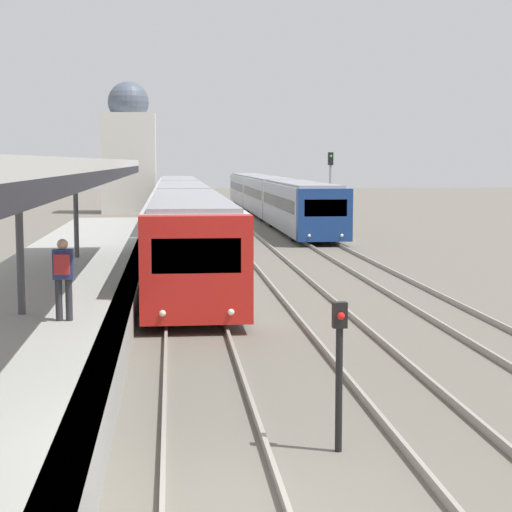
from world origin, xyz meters
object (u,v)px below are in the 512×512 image
object	(u,v)px
person_on_platform	(63,273)
train_far	(270,195)
signal_post_near	(339,361)
signal_mast_far	(330,183)
train_near	(182,210)

from	to	relation	value
person_on_platform	train_far	size ratio (longest dim) A/B	0.04
person_on_platform	signal_post_near	distance (m)	7.35
train_far	signal_post_near	distance (m)	51.50
signal_post_near	signal_mast_far	bearing A→B (deg)	79.54
person_on_platform	train_near	bearing A→B (deg)	84.03
train_near	train_far	xyz separation A→B (m)	(6.72, 19.23, -0.02)
person_on_platform	signal_post_near	bearing A→B (deg)	-52.35
train_near	signal_post_near	xyz separation A→B (m)	(1.73, -32.03, -0.33)
person_on_platform	train_far	xyz separation A→B (m)	(9.47, 45.46, -0.23)
train_far	signal_post_near	world-z (taller)	train_far
train_far	train_near	bearing A→B (deg)	-109.27
person_on_platform	signal_post_near	size ratio (longest dim) A/B	0.78
train_near	signal_post_near	bearing A→B (deg)	-86.91
signal_post_near	signal_mast_far	xyz separation A→B (m)	(6.46, 35.02, 1.60)
signal_post_near	train_near	bearing A→B (deg)	93.09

